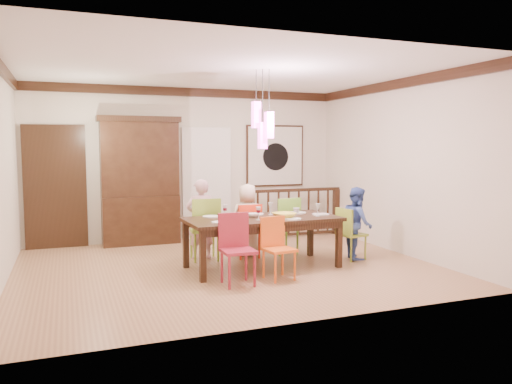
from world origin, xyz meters
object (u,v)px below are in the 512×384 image
object	(u,v)px
chair_far_left	(204,224)
china_hutch	(140,180)
dining_table	(262,223)
chair_end_right	(352,230)
person_end_right	(357,223)
person_far_left	(201,219)
person_far_mid	(248,220)
balustrade	(294,212)

from	to	relation	value
chair_far_left	china_hutch	xyz separation A→B (m)	(-0.76, 1.69, 0.60)
dining_table	chair_far_left	bearing A→B (deg)	127.68
chair_far_left	chair_end_right	bearing A→B (deg)	163.99
dining_table	chair_far_left	size ratio (longest dim) A/B	2.31
chair_far_left	person_end_right	xyz separation A→B (m)	(2.30, -0.80, 0.01)
dining_table	person_far_left	world-z (taller)	person_far_left
chair_far_left	china_hutch	size ratio (longest dim) A/B	0.42
person_far_left	person_end_right	xyz separation A→B (m)	(2.34, -0.89, -0.06)
chair_end_right	person_far_mid	bearing A→B (deg)	47.23
chair_far_left	china_hutch	distance (m)	1.94
balustrade	person_far_left	distance (m)	2.55
chair_far_left	person_far_left	distance (m)	0.12
chair_far_left	person_far_mid	bearing A→B (deg)	-170.64
dining_table	chair_far_left	distance (m)	1.05
dining_table	chair_end_right	distance (m)	1.54
chair_end_right	china_hutch	world-z (taller)	china_hutch
chair_far_left	person_end_right	distance (m)	2.44
chair_far_left	person_far_left	size ratio (longest dim) A/B	0.78
balustrade	person_far_left	size ratio (longest dim) A/B	1.61
dining_table	balustrade	world-z (taller)	balustrade
china_hutch	chair_far_left	bearing A→B (deg)	-65.84
chair_end_right	person_far_left	world-z (taller)	person_far_left
balustrade	chair_end_right	bearing A→B (deg)	-89.86
dining_table	person_far_left	distance (m)	1.14
dining_table	china_hutch	xyz separation A→B (m)	(-1.43, 2.49, 0.50)
chair_end_right	balustrade	size ratio (longest dim) A/B	0.40
person_far_mid	person_end_right	bearing A→B (deg)	167.82
chair_far_left	person_far_mid	distance (m)	0.76
chair_end_right	person_end_right	bearing A→B (deg)	-90.82
dining_table	chair_end_right	bearing A→B (deg)	-2.27
person_end_right	person_far_left	bearing A→B (deg)	87.23
chair_far_left	person_far_left	world-z (taller)	person_far_left
china_hutch	balustrade	distance (m)	3.04
china_hutch	balustrade	world-z (taller)	china_hutch
chair_end_right	dining_table	bearing A→B (deg)	78.41
dining_table	chair_end_right	world-z (taller)	chair_end_right
dining_table	person_far_left	bearing A→B (deg)	126.15
dining_table	person_far_mid	size ratio (longest dim) A/B	1.93
chair_far_left	balustrade	xyz separation A→B (m)	(2.19, 1.34, -0.07)
chair_end_right	person_far_mid	size ratio (longest dim) A/B	0.70
balustrade	person_far_mid	size ratio (longest dim) A/B	1.73
chair_end_right	balustrade	distance (m)	2.16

